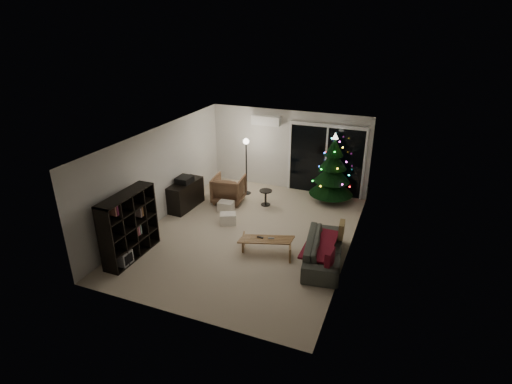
# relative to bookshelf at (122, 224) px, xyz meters

# --- Properties ---
(room) EXTENTS (6.50, 7.51, 2.60)m
(room) POSITION_rel_bookshelf_xyz_m (2.71, 3.40, 0.24)
(room) COLOR beige
(room) RESTS_ON ground
(bookshelf) EXTENTS (0.79, 1.59, 1.55)m
(bookshelf) POSITION_rel_bookshelf_xyz_m (0.00, 0.00, 0.00)
(bookshelf) COLOR black
(bookshelf) RESTS_ON floor
(media_cabinet) EXTENTS (0.53, 1.26, 0.78)m
(media_cabinet) POSITION_rel_bookshelf_xyz_m (0.00, 2.68, -0.39)
(media_cabinet) COLOR black
(media_cabinet) RESTS_ON floor
(stereo) EXTENTS (0.39, 0.47, 0.17)m
(stereo) POSITION_rel_bookshelf_xyz_m (0.00, 2.68, 0.09)
(stereo) COLOR black
(stereo) RESTS_ON media_cabinet
(armchair) EXTENTS (0.97, 0.99, 0.80)m
(armchair) POSITION_rel_bookshelf_xyz_m (0.98, 3.49, -0.37)
(armchair) COLOR brown
(armchair) RESTS_ON floor
(ottoman) EXTENTS (0.69, 0.69, 0.47)m
(ottoman) POSITION_rel_bookshelf_xyz_m (1.01, 3.65, -0.54)
(ottoman) COLOR beige
(ottoman) RESTS_ON floor
(cardboard_box_a) EXTENTS (0.44, 0.34, 0.30)m
(cardboard_box_a) POSITION_rel_bookshelf_xyz_m (1.18, 2.87, -0.63)
(cardboard_box_a) COLOR silver
(cardboard_box_a) RESTS_ON floor
(cardboard_box_b) EXTENTS (0.51, 0.46, 0.29)m
(cardboard_box_b) POSITION_rel_bookshelf_xyz_m (1.55, 2.22, -0.63)
(cardboard_box_b) COLOR silver
(cardboard_box_b) RESTS_ON floor
(side_table) EXTENTS (0.47, 0.47, 0.46)m
(side_table) POSITION_rel_bookshelf_xyz_m (2.07, 3.67, -0.54)
(side_table) COLOR black
(side_table) RESTS_ON floor
(floor_lamp) EXTENTS (0.27, 0.27, 1.70)m
(floor_lamp) POSITION_rel_bookshelf_xyz_m (1.23, 4.24, 0.08)
(floor_lamp) COLOR black
(floor_lamp) RESTS_ON floor
(sofa) EXTENTS (1.04, 2.06, 0.58)m
(sofa) POSITION_rel_bookshelf_xyz_m (4.30, 1.39, -0.48)
(sofa) COLOR #545851
(sofa) RESTS_ON floor
(sofa_throw) EXTENTS (0.62, 1.42, 0.05)m
(sofa_throw) POSITION_rel_bookshelf_xyz_m (4.20, 1.39, -0.36)
(sofa_throw) COLOR maroon
(sofa_throw) RESTS_ON sofa
(cushion_a) EXTENTS (0.15, 0.39, 0.38)m
(cushion_a) POSITION_rel_bookshelf_xyz_m (4.55, 2.04, -0.25)
(cushion_a) COLOR #A3804B
(cushion_a) RESTS_ON sofa
(cushion_b) EXTENTS (0.14, 0.39, 0.38)m
(cushion_b) POSITION_rel_bookshelf_xyz_m (4.55, 0.74, -0.25)
(cushion_b) COLOR maroon
(cushion_b) RESTS_ON sofa
(coffee_table) EXTENTS (1.27, 0.78, 0.38)m
(coffee_table) POSITION_rel_bookshelf_xyz_m (2.99, 1.23, -0.58)
(coffee_table) COLOR #9F733C
(coffee_table) RESTS_ON floor
(remote_a) EXTENTS (0.15, 0.05, 0.02)m
(remote_a) POSITION_rel_bookshelf_xyz_m (2.84, 1.23, -0.38)
(remote_a) COLOR black
(remote_a) RESTS_ON coffee_table
(remote_b) EXTENTS (0.15, 0.09, 0.02)m
(remote_b) POSITION_rel_bookshelf_xyz_m (3.09, 1.28, -0.38)
(remote_b) COLOR slate
(remote_b) RESTS_ON coffee_table
(christmas_tree) EXTENTS (1.71, 1.71, 2.08)m
(christmas_tree) POSITION_rel_bookshelf_xyz_m (3.76, 4.66, 0.27)
(christmas_tree) COLOR black
(christmas_tree) RESTS_ON floor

